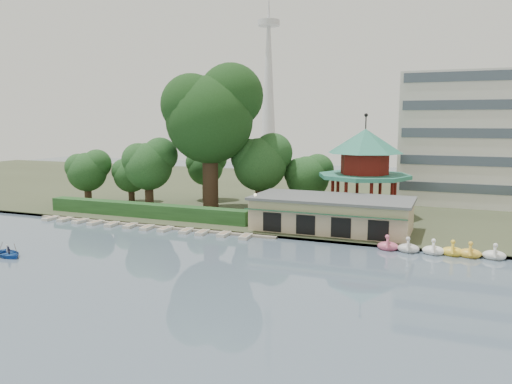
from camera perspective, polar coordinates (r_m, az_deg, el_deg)
The scene contains 14 objects.
ground_plane at distance 43.98m, azimuth -11.38°, elevation -9.46°, with size 220.00×220.00×0.00m, color slate.
shore at distance 90.91m, azimuth 6.82°, elevation -0.09°, with size 220.00×70.00×0.40m, color #424930.
embankment at distance 58.63m, azimuth -2.08°, elevation -4.68°, with size 220.00×0.60×0.30m, color gray.
dock at distance 64.26m, azimuth -11.96°, elevation -3.74°, with size 34.00×1.60×0.24m, color gray.
boathouse at distance 59.42m, azimuth 8.63°, elevation -2.41°, with size 18.60×9.39×3.90m.
pavilion at distance 68.10m, azimuth 12.31°, elevation 3.18°, with size 12.40×12.40×13.50m.
broadcast_tower at distance 187.84m, azimuth 1.44°, elevation 14.54°, with size 8.00×8.00×96.00m.
hedge at distance 68.38m, azimuth -12.55°, elevation -2.04°, with size 30.00×2.00×1.80m, color #255123.
lamp_post at distance 58.97m, azimuth -0.09°, elevation -1.44°, with size 0.36×0.36×4.28m.
big_tree at distance 70.81m, azimuth -5.14°, elevation 9.08°, with size 13.47×12.55×20.81m.
small_trees at distance 75.16m, azimuth -6.20°, elevation 2.92°, with size 39.86×16.79×11.03m.
swan_boats at distance 53.05m, azimuth 22.70°, elevation -6.44°, with size 17.09×2.15×1.92m.
moored_rowboats at distance 63.53m, azimuth -13.24°, elevation -3.86°, with size 29.54×2.71×0.36m.
rowboat_with_passengers at distance 54.79m, azimuth -26.49°, elevation -6.07°, with size 6.05×5.14×2.01m.
Camera 1 is at (23.23, -34.93, 13.22)m, focal length 35.00 mm.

